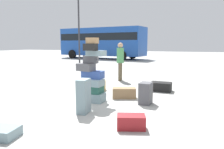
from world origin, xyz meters
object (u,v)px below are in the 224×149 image
Objects in this scene: suitcase_maroon_foreground_far at (131,122)px; lamp_post at (79,10)px; suitcase_black_left_side at (161,87)px; parked_bus at (102,41)px; suitcase_brown_white_trunk at (124,93)px; suitcase_tower at (92,77)px; suitcase_charcoal_right_side at (146,93)px; person_bearded_onlooker at (120,58)px; suitcase_slate_behind_tower at (84,96)px; suitcase_tan_foreground_near at (97,86)px.

suitcase_maroon_foreground_far is 13.50m from lamp_post.
parked_bus reaches higher than suitcase_black_left_side.
suitcase_brown_white_trunk is (-0.86, 2.08, 0.02)m from suitcase_maroon_foreground_far.
suitcase_tower is 3.33× the size of suitcase_maroon_foreground_far.
suitcase_charcoal_right_side is (-0.15, 1.72, 0.15)m from suitcase_maroon_foreground_far.
person_bearded_onlooker is at bearing 90.94° from suitcase_brown_white_trunk.
suitcase_slate_behind_tower reaches higher than suitcase_brown_white_trunk.
suitcase_charcoal_right_side is at bearing -42.02° from suitcase_tan_foreground_near.
suitcase_black_left_side is at bearing 89.32° from suitcase_charcoal_right_side.
parked_bus is (-7.02, 15.66, 1.16)m from suitcase_tower.
person_bearded_onlooker reaches higher than suitcase_tan_foreground_near.
suitcase_charcoal_right_side is 3.70m from person_bearded_onlooker.
suitcase_black_left_side is (-0.05, 3.42, 0.02)m from suitcase_maroon_foreground_far.
suitcase_tower is at bearing -57.35° from lamp_post.
lamp_post reaches higher than suitcase_tan_foreground_near.
suitcase_charcoal_right_side is at bearing 11.25° from suitcase_tower.
suitcase_black_left_side is 16.21m from parked_bus.
suitcase_tower is at bearing -127.28° from suitcase_black_left_side.
suitcase_charcoal_right_side reaches higher than suitcase_tan_foreground_near.
person_bearded_onlooker is at bearing 123.39° from suitcase_charcoal_right_side.
lamp_post reaches higher than suitcase_maroon_foreground_far.
suitcase_tan_foreground_near is at bearing -9.84° from person_bearded_onlooker.
suitcase_tower is 3.23× the size of suitcase_tan_foreground_near.
suitcase_tan_foreground_near is 0.09× the size of lamp_post.
lamp_post is (-7.43, 10.59, 3.87)m from suitcase_maroon_foreground_far.
suitcase_black_left_side is at bearing 4.92° from suitcase_tan_foreground_near.
suitcase_tan_foreground_near is (-1.19, 0.64, 0.01)m from suitcase_brown_white_trunk.
suitcase_maroon_foreground_far is 0.05× the size of parked_bus.
suitcase_black_left_side is 0.11× the size of lamp_post.
lamp_post is (1.16, -6.51, 2.17)m from parked_bus.
parked_bus is at bearing 114.14° from suitcase_tower.
suitcase_brown_white_trunk is 11.41m from lamp_post.
suitcase_slate_behind_tower is at bearing -125.57° from suitcase_brown_white_trunk.
parked_bus is at bearing 100.08° from lamp_post.
suitcase_tan_foreground_near is 2.27m from person_bearded_onlooker.
person_bearded_onlooker is (-2.01, 4.85, 0.82)m from suitcase_maroon_foreground_far.
suitcase_tower is at bearing 117.20° from suitcase_maroon_foreground_far.
suitcase_charcoal_right_side is 12.05m from lamp_post.
suitcase_brown_white_trunk is at bearing 156.07° from suitcase_charcoal_right_side.
parked_bus is at bearing 104.75° from suitcase_slate_behind_tower.
suitcase_charcoal_right_side is at bearing 22.05° from person_bearded_onlooker.
suitcase_tan_foreground_near is (-1.90, 1.00, -0.12)m from suitcase_charcoal_right_side.
suitcase_slate_behind_tower is at bearing -129.08° from suitcase_charcoal_right_side.
parked_bus is (-7.72, 15.02, 1.68)m from suitcase_brown_white_trunk.
suitcase_charcoal_right_side reaches higher than suitcase_brown_white_trunk.
lamp_post is (-5.42, 5.74, 3.06)m from person_bearded_onlooker.
suitcase_tan_foreground_near is 0.33× the size of person_bearded_onlooker.
suitcase_brown_white_trunk is 0.11× the size of lamp_post.
person_bearded_onlooker is at bearing 74.46° from suitcase_tan_foreground_near.
suitcase_brown_white_trunk is 1.57m from suitcase_black_left_side.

